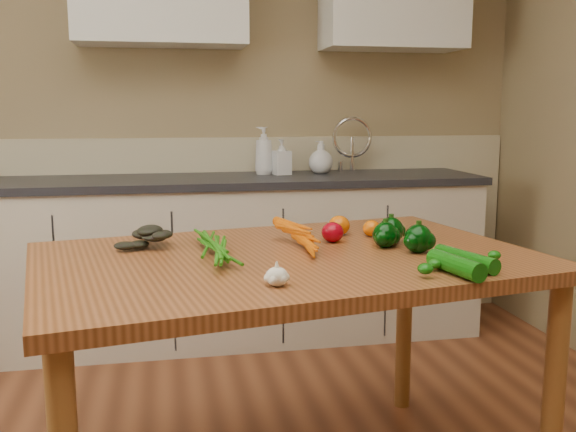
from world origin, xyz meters
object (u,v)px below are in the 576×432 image
(soap_bottle_a, at_px, (264,151))
(garlic_bulb, at_px, (277,277))
(soap_bottle_b, at_px, (282,157))
(zucchini_b, at_px, (456,265))
(zucchini_a, at_px, (466,259))
(pepper_a, at_px, (385,235))
(tomato_b, at_px, (339,225))
(tomato_c, at_px, (372,228))
(pepper_c, at_px, (418,239))
(table, at_px, (288,283))
(tomato_a, at_px, (333,232))
(leafy_greens, at_px, (146,231))
(pepper_b, at_px, (391,230))
(soap_bottle_c, at_px, (321,157))
(carrot_bunch, at_px, (274,239))

(soap_bottle_a, distance_m, garlic_bulb, 2.03)
(garlic_bulb, bearing_deg, soap_bottle_b, 79.06)
(zucchini_b, bearing_deg, zucchini_a, 47.78)
(soap_bottle_a, height_order, zucchini_a, soap_bottle_a)
(pepper_a, height_order, tomato_b, pepper_a)
(tomato_c, bearing_deg, pepper_c, -77.38)
(table, distance_m, tomato_a, 0.27)
(soap_bottle_a, relative_size, leafy_greens, 1.23)
(zucchini_b, bearing_deg, tomato_c, 95.67)
(pepper_a, xyz_separation_m, tomato_b, (-0.09, 0.23, -0.01))
(soap_bottle_a, bearing_deg, garlic_bulb, 37.97)
(table, distance_m, tomato_b, 0.39)
(garlic_bulb, bearing_deg, pepper_b, 43.81)
(leafy_greens, distance_m, pepper_a, 0.78)
(pepper_b, bearing_deg, garlic_bulb, -136.19)
(garlic_bulb, bearing_deg, tomato_c, 52.16)
(soap_bottle_c, xyz_separation_m, tomato_b, (-0.28, -1.39, -0.14))
(tomato_a, bearing_deg, pepper_b, -14.23)
(soap_bottle_c, relative_size, tomato_b, 2.35)
(pepper_c, bearing_deg, tomato_c, 102.62)
(pepper_c, relative_size, tomato_b, 1.15)
(carrot_bunch, relative_size, pepper_a, 3.42)
(pepper_c, relative_size, tomato_a, 1.18)
(soap_bottle_a, height_order, tomato_c, soap_bottle_a)
(tomato_b, xyz_separation_m, zucchini_b, (0.16, -0.60, -0.01))
(carrot_bunch, relative_size, pepper_b, 3.26)
(soap_bottle_c, xyz_separation_m, tomato_c, (-0.17, -1.43, -0.15))
(tomato_a, bearing_deg, zucchini_b, -65.81)
(table, distance_m, zucchini_b, 0.53)
(pepper_a, height_order, tomato_c, pepper_a)
(pepper_b, relative_size, zucchini_a, 0.39)
(tomato_a, xyz_separation_m, tomato_c, (0.16, 0.07, -0.01))
(soap_bottle_c, height_order, tomato_c, soap_bottle_c)
(soap_bottle_a, bearing_deg, soap_bottle_c, 137.59)
(garlic_bulb, xyz_separation_m, tomato_a, (0.28, 0.50, 0.01))
(table, bearing_deg, zucchini_a, -38.96)
(soap_bottle_b, relative_size, pepper_c, 2.23)
(pepper_b, bearing_deg, table, -164.06)
(zucchini_a, relative_size, zucchini_b, 1.13)
(tomato_b, height_order, zucchini_a, tomato_b)
(table, height_order, carrot_bunch, carrot_bunch)
(soap_bottle_a, xyz_separation_m, pepper_b, (0.19, -1.54, -0.18))
(soap_bottle_b, xyz_separation_m, zucchini_a, (0.19, -1.86, -0.16))
(pepper_c, xyz_separation_m, tomato_a, (-0.22, 0.21, -0.01))
(pepper_a, bearing_deg, tomato_b, 111.82)
(tomato_c, xyz_separation_m, zucchini_a, (0.12, -0.48, -0.01))
(pepper_c, bearing_deg, zucchini_b, -91.36)
(leafy_greens, xyz_separation_m, tomato_a, (0.62, -0.04, -0.02))
(tomato_b, bearing_deg, zucchini_b, -75.00)
(tomato_b, bearing_deg, soap_bottle_b, 88.35)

